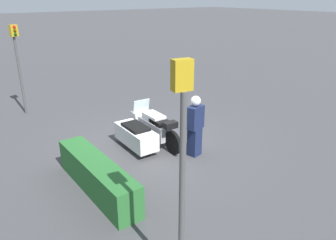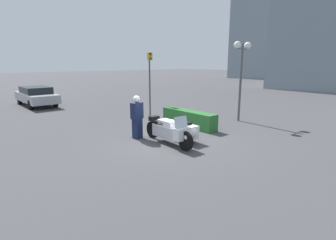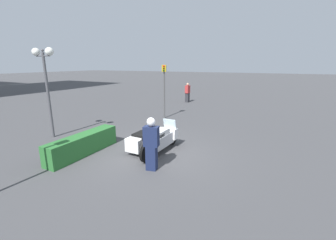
{
  "view_description": "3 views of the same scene",
  "coord_description": "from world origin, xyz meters",
  "px_view_note": "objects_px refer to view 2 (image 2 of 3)",
  "views": [
    {
      "loc": [
        -7.34,
        4.87,
        4.27
      ],
      "look_at": [
        -0.08,
        -0.54,
        0.77
      ],
      "focal_mm": 35.0,
      "sensor_mm": 36.0,
      "label": 1
    },
    {
      "loc": [
        7.46,
        -6.47,
        3.01
      ],
      "look_at": [
        -0.04,
        0.03,
        0.82
      ],
      "focal_mm": 28.0,
      "sensor_mm": 36.0,
      "label": 2
    },
    {
      "loc": [
        -6.88,
        -4.17,
        3.36
      ],
      "look_at": [
        0.99,
        -0.25,
        1.14
      ],
      "focal_mm": 24.0,
      "sensor_mm": 36.0,
      "label": 3
    }
  ],
  "objects_px": {
    "hedge_bush_curbside": "(189,119)",
    "traffic_light_far": "(150,75)",
    "police_motorcycle": "(176,130)",
    "parked_car_background": "(36,95)",
    "officer_rider": "(137,116)",
    "twin_lamp_post": "(242,61)"
  },
  "relations": [
    {
      "from": "hedge_bush_curbside",
      "to": "traffic_light_far",
      "type": "height_order",
      "value": "traffic_light_far"
    },
    {
      "from": "police_motorcycle",
      "to": "hedge_bush_curbside",
      "type": "distance_m",
      "value": 2.64
    },
    {
      "from": "police_motorcycle",
      "to": "parked_car_background",
      "type": "height_order",
      "value": "parked_car_background"
    },
    {
      "from": "police_motorcycle",
      "to": "hedge_bush_curbside",
      "type": "relative_size",
      "value": 0.87
    },
    {
      "from": "police_motorcycle",
      "to": "traffic_light_far",
      "type": "height_order",
      "value": "traffic_light_far"
    },
    {
      "from": "police_motorcycle",
      "to": "traffic_light_far",
      "type": "distance_m",
      "value": 5.44
    },
    {
      "from": "parked_car_background",
      "to": "officer_rider",
      "type": "bearing_deg",
      "value": -176.66
    },
    {
      "from": "officer_rider",
      "to": "traffic_light_far",
      "type": "xyz_separation_m",
      "value": [
        -3.16,
        3.05,
        1.39
      ]
    },
    {
      "from": "officer_rider",
      "to": "traffic_light_far",
      "type": "relative_size",
      "value": 0.49
    },
    {
      "from": "officer_rider",
      "to": "parked_car_background",
      "type": "bearing_deg",
      "value": 170.99
    },
    {
      "from": "hedge_bush_curbside",
      "to": "traffic_light_far",
      "type": "relative_size",
      "value": 0.87
    },
    {
      "from": "officer_rider",
      "to": "parked_car_background",
      "type": "height_order",
      "value": "officer_rider"
    },
    {
      "from": "hedge_bush_curbside",
      "to": "twin_lamp_post",
      "type": "relative_size",
      "value": 0.77
    },
    {
      "from": "traffic_light_far",
      "to": "parked_car_background",
      "type": "bearing_deg",
      "value": -144.48
    },
    {
      "from": "traffic_light_far",
      "to": "parked_car_background",
      "type": "distance_m",
      "value": 9.24
    },
    {
      "from": "police_motorcycle",
      "to": "twin_lamp_post",
      "type": "bearing_deg",
      "value": 99.21
    },
    {
      "from": "police_motorcycle",
      "to": "officer_rider",
      "type": "relative_size",
      "value": 1.54
    },
    {
      "from": "police_motorcycle",
      "to": "hedge_bush_curbside",
      "type": "xyz_separation_m",
      "value": [
        -1.47,
        2.18,
        -0.09
      ]
    },
    {
      "from": "twin_lamp_post",
      "to": "traffic_light_far",
      "type": "distance_m",
      "value": 4.92
    },
    {
      "from": "police_motorcycle",
      "to": "parked_car_background",
      "type": "relative_size",
      "value": 0.57
    },
    {
      "from": "officer_rider",
      "to": "parked_car_background",
      "type": "relative_size",
      "value": 0.37
    },
    {
      "from": "hedge_bush_curbside",
      "to": "parked_car_background",
      "type": "distance_m",
      "value": 11.99
    }
  ]
}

